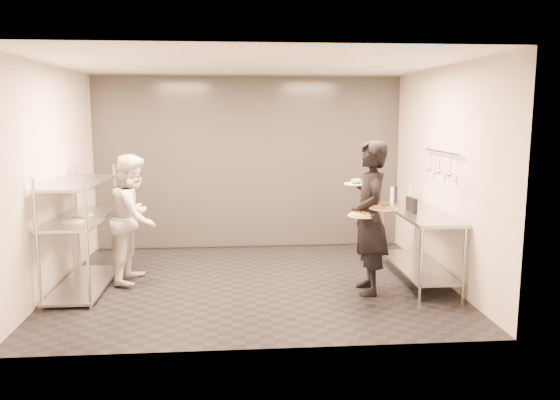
{
  "coord_description": "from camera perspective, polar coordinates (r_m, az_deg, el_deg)",
  "views": [
    {
      "loc": [
        -0.22,
        -6.85,
        2.2
      ],
      "look_at": [
        0.34,
        -0.02,
        1.1
      ],
      "focal_mm": 35.0,
      "sensor_mm": 36.0,
      "label": 1
    }
  ],
  "objects": [
    {
      "name": "pass_rack",
      "position": [
        7.26,
        -20.05,
        -2.82
      ],
      "size": [
        0.6,
        1.6,
        1.5
      ],
      "color": "#AEB1B5",
      "rests_on": "ground"
    },
    {
      "name": "chef",
      "position": [
        7.38,
        -15.01,
        -1.86
      ],
      "size": [
        0.72,
        0.88,
        1.67
      ],
      "primitive_type": "imported",
      "rotation": [
        0.0,
        0.0,
        1.45
      ],
      "color": "beige",
      "rests_on": "ground"
    },
    {
      "name": "waiter",
      "position": [
        6.71,
        9.35,
        -1.87
      ],
      "size": [
        0.47,
        0.7,
        1.87
      ],
      "primitive_type": "imported",
      "rotation": [
        0.0,
        0.0,
        -1.6
      ],
      "color": "black",
      "rests_on": "ground"
    },
    {
      "name": "pizza_plate_near",
      "position": [
        6.49,
        8.61,
        -1.54
      ],
      "size": [
        0.35,
        0.35,
        0.05
      ],
      "color": "silver",
      "rests_on": "waiter"
    },
    {
      "name": "bottle_dark",
      "position": [
        8.07,
        11.94,
        0.62
      ],
      "size": [
        0.07,
        0.07,
        0.23
      ],
      "primitive_type": "cylinder",
      "color": "black",
      "rests_on": "prep_counter"
    },
    {
      "name": "salad_plate",
      "position": [
        6.89,
        7.98,
        1.81
      ],
      "size": [
        0.31,
        0.31,
        0.07
      ],
      "color": "silver",
      "rests_on": "waiter"
    },
    {
      "name": "pos_monitor",
      "position": [
        7.29,
        13.58,
        -0.48
      ],
      "size": [
        0.08,
        0.27,
        0.19
      ],
      "primitive_type": "cube",
      "rotation": [
        0.0,
        0.0,
        0.09
      ],
      "color": "black",
      "rests_on": "prep_counter"
    },
    {
      "name": "bottle_green",
      "position": [
        8.06,
        11.65,
        0.59
      ],
      "size": [
        0.06,
        0.06,
        0.22
      ],
      "primitive_type": "cylinder",
      "color": "#909B8E",
      "rests_on": "prep_counter"
    },
    {
      "name": "prep_counter",
      "position": [
        7.42,
        14.31,
        -3.42
      ],
      "size": [
        0.6,
        1.8,
        0.92
      ],
      "color": "#AEB1B5",
      "rests_on": "ground"
    },
    {
      "name": "pizza_plate_far",
      "position": [
        6.55,
        10.78,
        -0.78
      ],
      "size": [
        0.33,
        0.33,
        0.05
      ],
      "color": "silver",
      "rests_on": "waiter"
    },
    {
      "name": "room_shell",
      "position": [
        8.07,
        -3.12,
        3.41
      ],
      "size": [
        5.0,
        4.0,
        2.8
      ],
      "color": "black",
      "rests_on": "ground"
    },
    {
      "name": "utensil_rail",
      "position": [
        7.37,
        16.41,
        3.66
      ],
      "size": [
        0.07,
        1.2,
        0.31
      ],
      "color": "#AEB1B5",
      "rests_on": "room_shell"
    },
    {
      "name": "bottle_clear",
      "position": [
        8.14,
        13.5,
        0.61
      ],
      "size": [
        0.07,
        0.07,
        0.22
      ],
      "primitive_type": "cylinder",
      "color": "#909B8E",
      "rests_on": "prep_counter"
    }
  ]
}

